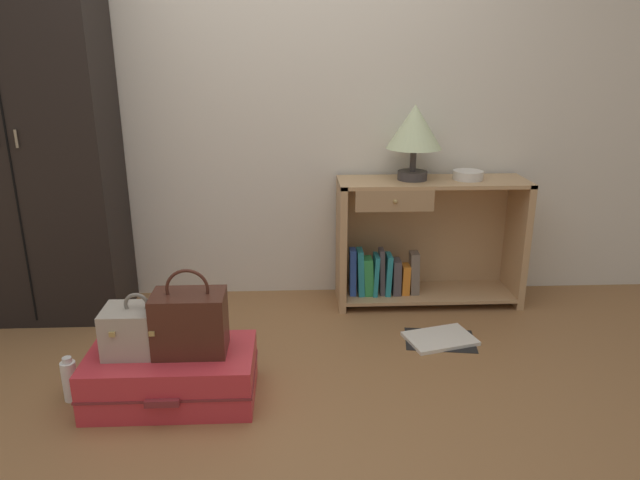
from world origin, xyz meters
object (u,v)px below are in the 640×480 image
Objects in this scene: wardrobe at (26,132)px; train_case at (139,330)px; bookshelf at (420,243)px; table_lamp at (415,130)px; bottle at (70,380)px; suitcase_large at (172,375)px; bowl at (468,175)px; handbag at (190,322)px; open_book_on_floor at (440,339)px.

train_case is at bearing -50.87° from wardrobe.
table_lamp is (-0.07, -0.00, 0.68)m from bookshelf.
bottle is (-0.32, -0.01, -0.23)m from train_case.
bowl is at bearing 32.81° from suitcase_large.
handbag is 0.95× the size of open_book_on_floor.
table_lamp is 0.41m from bowl.
bottle is (-0.45, 0.01, -0.02)m from suitcase_large.
open_book_on_floor is (0.08, -0.53, -1.04)m from table_lamp.
handbag is (0.22, -0.01, 0.04)m from train_case.
bowl is at bearing 34.21° from handbag.
wardrobe is 2.45m from bowl.
table_lamp is at bearing 178.12° from bowl.
bottle is at bearing -149.15° from table_lamp.
bookshelf is 1.51× the size of suitcase_large.
handbag is at bearing -43.84° from wardrobe.
suitcase_large is (-1.30, -1.01, -0.26)m from bookshelf.
table_lamp is 1.83m from train_case.
suitcase_large is (-1.55, -1.00, -0.67)m from bowl.
table_lamp is at bearing 36.31° from train_case.
table_lamp is at bearing -176.66° from bookshelf.
handbag is (-1.21, -1.01, -0.00)m from bookshelf.
suitcase_large is at bearing -46.95° from wardrobe.
bowl is at bearing 30.43° from train_case.
train_case reaches higher than bottle.
bowl is at bearing 1.20° from wardrobe.
wardrobe is 5.51× the size of handbag.
bookshelf is 2.03m from bottle.
bowl is (0.25, -0.01, 0.41)m from bookshelf.
handbag is at bearing -158.83° from open_book_on_floor.
bottle is (-1.68, -1.00, -0.95)m from table_lamp.
table_lamp reaches higher than bookshelf.
train_case is at bearing 0.90° from bottle.
suitcase_large is 0.45m from bottle.
bowl is 1.81m from handbag.
bookshelf is 0.68m from table_lamp.
wardrobe is at bearing -178.27° from bookshelf.
table_lamp is 1.12× the size of handbag.
bowl is 1.96m from suitcase_large.
handbag is at bearing -145.79° from bowl.
bookshelf reaches higher than train_case.
wardrobe reaches higher than suitcase_large.
suitcase_large reaches higher than open_book_on_floor.
bottle is (0.44, -0.94, -0.95)m from wardrobe.
bookshelf is at bearing 176.69° from bowl.
wardrobe reaches higher than table_lamp.
wardrobe reaches higher than bookshelf.
table_lamp is at bearing 98.88° from open_book_on_floor.
table_lamp is 2.17m from bottle.
bookshelf is 2.88× the size of handbag.
wardrobe reaches higher than train_case.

